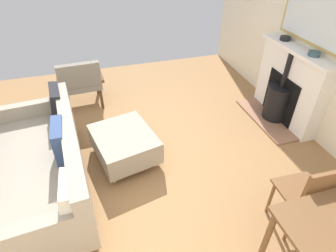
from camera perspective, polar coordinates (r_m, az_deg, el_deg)
The scene contains 10 objects.
ground_plane at distance 3.50m, azimuth -10.73°, elevation -7.50°, with size 5.44×5.58×0.01m, color olive.
wall_left at distance 3.94m, azimuth 31.15°, elevation 15.52°, with size 0.12×5.58×2.61m, color silver.
fireplace at distance 4.29m, azimuth 23.36°, elevation 6.90°, with size 0.56×1.29×1.08m.
mirror_over_mantel at distance 3.99m, azimuth 28.88°, elevation 21.06°, with size 0.04×1.15×0.92m.
mantel_bowl_near at distance 4.29m, azimuth 23.16°, elevation 16.42°, with size 0.14×0.14×0.05m.
mantel_bowl_far at distance 3.89m, azimuth 28.06°, elevation 13.15°, with size 0.14×0.14×0.05m.
sofa at distance 3.19m, azimuth -23.96°, elevation -7.43°, with size 1.04×2.02×0.82m.
ottoman at distance 3.39m, azimuth -9.04°, elevation -3.59°, with size 0.82×0.92×0.37m.
armchair_accent at distance 4.44m, azimuth -17.71°, elevation 8.94°, with size 0.71×0.62×0.81m.
dining_chair_near_fireplace at distance 2.73m, azimuth 27.37°, elevation -12.39°, with size 0.42×0.42×0.87m.
Camera 1 is at (0.08, 2.54, 2.41)m, focal length 29.40 mm.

